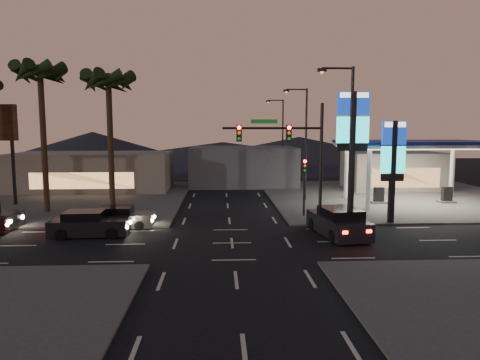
{
  "coord_description": "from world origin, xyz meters",
  "views": [
    {
      "loc": [
        -0.69,
        -23.7,
        6.42
      ],
      "look_at": [
        0.71,
        5.16,
        3.0
      ],
      "focal_mm": 32.0,
      "sensor_mm": 36.0,
      "label": 1
    }
  ],
  "objects": [
    {
      "name": "building_far_mid",
      "position": [
        2.0,
        26.0,
        2.2
      ],
      "size": [
        12.0,
        9.0,
        4.4
      ],
      "primitive_type": "cube",
      "color": "#4C4C51",
      "rests_on": "ground"
    },
    {
      "name": "pylon_sign_short",
      "position": [
        11.0,
        4.5,
        4.66
      ],
      "size": [
        1.6,
        0.35,
        7.0
      ],
      "color": "black",
      "rests_on": "ground"
    },
    {
      "name": "car_lane_b_front",
      "position": [
        -7.25,
        4.17,
        0.65
      ],
      "size": [
        4.37,
        1.9,
        1.41
      ],
      "color": "#515153",
      "rests_on": "ground"
    },
    {
      "name": "hill_left",
      "position": [
        -25.0,
        60.0,
        3.0
      ],
      "size": [
        40.0,
        40.0,
        6.0
      ],
      "primitive_type": "cone",
      "color": "black",
      "rests_on": "ground"
    },
    {
      "name": "convenience_store",
      "position": [
        18.0,
        21.0,
        2.0
      ],
      "size": [
        10.0,
        6.0,
        4.0
      ],
      "primitive_type": "cube",
      "color": "#726B5B",
      "rests_on": "ground"
    },
    {
      "name": "streetlight_near",
      "position": [
        6.79,
        1.0,
        5.72
      ],
      "size": [
        2.14,
        0.25,
        10.0
      ],
      "color": "black",
      "rests_on": "ground"
    },
    {
      "name": "car_lane_a_front",
      "position": [
        -8.62,
        2.1,
        0.71
      ],
      "size": [
        4.77,
        2.15,
        1.53
      ],
      "color": "black",
      "rests_on": "ground"
    },
    {
      "name": "ground",
      "position": [
        0.0,
        0.0,
        0.0
      ],
      "size": [
        140.0,
        140.0,
        0.0
      ],
      "primitive_type": "plane",
      "color": "black",
      "rests_on": "ground"
    },
    {
      "name": "pedestal_signal",
      "position": [
        5.5,
        6.98,
        2.92
      ],
      "size": [
        0.32,
        0.39,
        4.3
      ],
      "color": "black",
      "rests_on": "ground"
    },
    {
      "name": "hill_center",
      "position": [
        0.0,
        60.0,
        2.0
      ],
      "size": [
        60.0,
        60.0,
        4.0
      ],
      "primitive_type": "cone",
      "color": "black",
      "rests_on": "ground"
    },
    {
      "name": "traffic_signal_mast",
      "position": [
        3.76,
        1.99,
        5.23
      ],
      "size": [
        6.1,
        0.39,
        8.0
      ],
      "color": "black",
      "rests_on": "ground"
    },
    {
      "name": "streetlight_far",
      "position": [
        6.79,
        28.0,
        5.72
      ],
      "size": [
        2.14,
        0.25,
        10.0
      ],
      "color": "black",
      "rests_on": "ground"
    },
    {
      "name": "hill_right",
      "position": [
        15.0,
        60.0,
        2.5
      ],
      "size": [
        50.0,
        50.0,
        5.0
      ],
      "primitive_type": "cone",
      "color": "black",
      "rests_on": "ground"
    },
    {
      "name": "corner_lot_ne",
      "position": [
        16.0,
        16.0,
        0.06
      ],
      "size": [
        24.0,
        24.0,
        0.12
      ],
      "primitive_type": "cube",
      "color": "#47443F",
      "rests_on": "ground"
    },
    {
      "name": "pylon_sign_tall",
      "position": [
        8.5,
        5.5,
        6.39
      ],
      "size": [
        2.2,
        0.35,
        9.0
      ],
      "color": "black",
      "rests_on": "ground"
    },
    {
      "name": "streetlight_mid",
      "position": [
        6.79,
        14.0,
        5.72
      ],
      "size": [
        2.14,
        0.25,
        10.0
      ],
      "color": "black",
      "rests_on": "ground"
    },
    {
      "name": "corner_lot_nw",
      "position": [
        -16.0,
        16.0,
        0.06
      ],
      "size": [
        24.0,
        24.0,
        0.12
      ],
      "primitive_type": "cube",
      "color": "#47443F",
      "rests_on": "ground"
    },
    {
      "name": "suv_station",
      "position": [
        6.51,
        1.44,
        0.81
      ],
      "size": [
        2.88,
        5.45,
        1.74
      ],
      "color": "black",
      "rests_on": "ground"
    },
    {
      "name": "building_far_west",
      "position": [
        -14.0,
        22.0,
        2.0
      ],
      "size": [
        16.0,
        8.0,
        4.0
      ],
      "primitive_type": "cube",
      "color": "#726B5B",
      "rests_on": "ground"
    },
    {
      "name": "gas_station",
      "position": [
        16.0,
        12.0,
        5.08
      ],
      "size": [
        12.2,
        8.2,
        5.47
      ],
      "color": "silver",
      "rests_on": "ground"
    },
    {
      "name": "palm_a",
      "position": [
        -9.0,
        9.5,
        9.43
      ],
      "size": [
        4.41,
        4.41,
        10.86
      ],
      "color": "black",
      "rests_on": "ground"
    },
    {
      "name": "palm_b",
      "position": [
        -14.0,
        9.5,
        9.97
      ],
      "size": [
        4.41,
        4.41,
        11.46
      ],
      "color": "black",
      "rests_on": "ground"
    }
  ]
}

